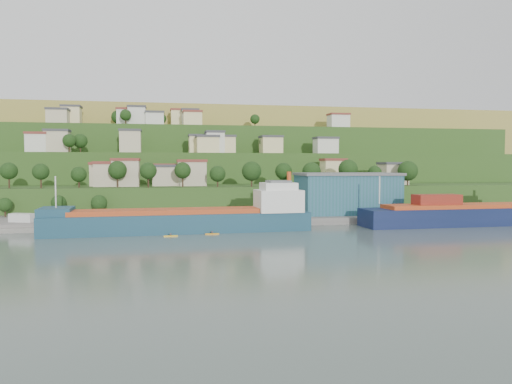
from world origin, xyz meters
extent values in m
plane|color=#4D5D57|center=(0.00, 0.00, 0.00)|extent=(500.00, 500.00, 0.00)
cube|color=slate|center=(20.00, 28.00, 0.00)|extent=(220.00, 26.00, 4.00)
cube|color=slate|center=(-55.00, 22.00, 0.00)|extent=(40.00, 18.00, 2.40)
cube|color=#284719|center=(0.00, 56.00, 0.00)|extent=(260.00, 32.00, 20.00)
cube|color=#284719|center=(0.00, 86.00, 0.00)|extent=(280.00, 32.00, 44.00)
cube|color=#284719|center=(0.00, 116.00, 0.00)|extent=(300.00, 32.00, 70.00)
cube|color=olive|center=(0.00, 190.00, 0.00)|extent=(360.00, 120.00, 96.00)
cube|color=beige|center=(-37.60, 58.20, 13.68)|extent=(8.89, 7.59, 7.35)
cube|color=brown|center=(-37.60, 58.20, 17.80)|extent=(9.49, 8.19, 0.90)
cube|color=beige|center=(-36.04, 53.16, 13.79)|extent=(8.40, 7.03, 7.59)
cube|color=brown|center=(-36.04, 53.16, 18.04)|extent=(9.00, 7.63, 0.90)
cube|color=beige|center=(-29.95, 53.52, 14.33)|extent=(8.87, 8.89, 8.66)
cube|color=brown|center=(-29.95, 53.52, 19.11)|extent=(9.47, 9.49, 0.90)
cube|color=silver|center=(-16.83, 60.29, 13.44)|extent=(8.17, 8.81, 6.87)
cube|color=brown|center=(-16.83, 60.29, 17.32)|extent=(8.77, 9.41, 0.90)
cube|color=beige|center=(-16.35, 56.41, 13.26)|extent=(9.58, 8.73, 6.53)
cube|color=#3F3F44|center=(-16.35, 56.41, 16.98)|extent=(10.18, 9.33, 0.90)
cube|color=beige|center=(-7.58, 54.70, 14.15)|extent=(9.72, 7.98, 8.29)
cube|color=brown|center=(-7.58, 54.70, 18.74)|extent=(10.32, 8.58, 0.90)
cube|color=beige|center=(46.41, 60.47, 14.44)|extent=(8.41, 7.16, 8.89)
cube|color=brown|center=(46.41, 60.47, 19.34)|extent=(9.01, 7.76, 0.90)
cube|color=beige|center=(66.57, 51.46, 13.74)|extent=(8.91, 8.30, 7.48)
cube|color=#3F3F44|center=(66.57, 51.46, 17.93)|extent=(9.51, 8.90, 0.90)
cube|color=silver|center=(-65.76, 88.00, 25.63)|extent=(7.78, 8.51, 7.26)
cube|color=brown|center=(-65.76, 88.00, 29.71)|extent=(8.38, 9.11, 0.90)
cube|color=beige|center=(-58.35, 87.45, 26.22)|extent=(9.08, 7.07, 8.45)
cube|color=#3F3F44|center=(-58.35, 87.45, 30.90)|extent=(9.68, 7.67, 0.90)
cube|color=beige|center=(-30.35, 88.20, 26.46)|extent=(8.33, 7.11, 8.92)
cube|color=#3F3F44|center=(-30.35, 88.20, 31.37)|extent=(8.93, 7.71, 0.90)
cube|color=beige|center=(-3.00, 87.14, 25.52)|extent=(7.47, 7.45, 7.05)
cube|color=#3F3F44|center=(-3.00, 87.14, 29.50)|extent=(8.07, 8.05, 0.90)
cube|color=beige|center=(0.24, 80.46, 25.16)|extent=(8.73, 8.85, 6.33)
cube|color=#3F3F44|center=(0.24, 80.46, 28.78)|extent=(9.33, 9.45, 0.90)
cube|color=silver|center=(3.33, 81.27, 26.10)|extent=(7.18, 7.96, 8.20)
cube|color=#3F3F44|center=(3.33, 81.27, 30.65)|extent=(7.78, 8.56, 0.90)
cube|color=beige|center=(7.40, 86.59, 25.43)|extent=(9.55, 7.26, 6.85)
cube|color=#3F3F44|center=(7.40, 86.59, 29.30)|extent=(10.15, 7.86, 0.90)
cube|color=beige|center=(28.59, 90.13, 25.53)|extent=(8.79, 8.98, 7.05)
cube|color=#3F3F44|center=(28.59, 90.13, 29.50)|extent=(9.39, 9.58, 0.90)
cube|color=silver|center=(52.14, 86.54, 25.27)|extent=(9.38, 7.41, 6.53)
cube|color=#3F3F44|center=(52.14, 86.54, 28.98)|extent=(9.98, 8.01, 0.90)
cube|color=beige|center=(-62.35, 110.81, 38.09)|extent=(8.73, 8.54, 6.17)
cube|color=#3F3F44|center=(-62.35, 110.81, 41.62)|extent=(9.33, 9.14, 0.90)
cube|color=beige|center=(-57.98, 118.38, 39.20)|extent=(8.11, 7.83, 8.40)
cube|color=#3F3F44|center=(-57.98, 118.38, 43.85)|extent=(8.71, 8.43, 0.90)
cube|color=silver|center=(-33.23, 119.32, 38.92)|extent=(9.76, 7.20, 7.85)
cube|color=brown|center=(-33.23, 119.32, 43.30)|extent=(10.36, 7.80, 0.90)
cube|color=silver|center=(-28.98, 117.19, 39.32)|extent=(7.93, 8.41, 8.64)
cube|color=#3F3F44|center=(-28.98, 117.19, 44.09)|extent=(8.53, 9.01, 0.90)
cube|color=silver|center=(-20.84, 114.03, 38.02)|extent=(8.16, 7.42, 6.05)
cube|color=#3F3F44|center=(-20.84, 114.03, 41.50)|extent=(8.76, 8.02, 0.90)
cube|color=beige|center=(-9.81, 121.57, 39.10)|extent=(7.07, 7.03, 8.20)
cube|color=brown|center=(-9.81, 121.57, 43.65)|extent=(7.67, 7.63, 0.90)
cube|color=silver|center=(-4.57, 116.23, 38.86)|extent=(7.69, 7.29, 7.72)
cube|color=#3F3F44|center=(-4.57, 116.23, 43.17)|extent=(8.29, 7.89, 0.90)
cube|color=beige|center=(-3.87, 110.09, 38.13)|extent=(8.32, 7.39, 6.26)
cube|color=brown|center=(-3.87, 110.09, 41.71)|extent=(8.92, 7.99, 0.90)
cube|color=silver|center=(68.02, 114.31, 38.40)|extent=(9.42, 7.41, 6.80)
cube|color=brown|center=(68.02, 114.31, 42.25)|extent=(10.02, 8.01, 0.90)
cylinder|color=#382619|center=(-64.69, 45.45, 11.99)|extent=(0.50, 0.50, 3.98)
sphere|color=black|center=(-64.69, 45.45, 15.42)|extent=(5.26, 5.26, 5.26)
cylinder|color=#382619|center=(-54.92, 43.53, 11.90)|extent=(0.50, 0.50, 3.80)
sphere|color=black|center=(-54.92, 43.53, 15.20)|extent=(5.09, 5.09, 5.09)
cylinder|color=#382619|center=(-43.98, 45.61, 11.46)|extent=(0.50, 0.50, 2.92)
sphere|color=black|center=(-43.98, 45.61, 14.28)|extent=(4.95, 4.95, 4.95)
cylinder|color=#382619|center=(-32.03, 45.67, 12.00)|extent=(0.50, 0.50, 4.00)
sphere|color=black|center=(-32.03, 45.67, 15.64)|extent=(5.95, 5.95, 5.95)
cylinder|color=#382619|center=(-22.21, 42.33, 11.96)|extent=(0.50, 0.50, 3.92)
sphere|color=black|center=(-22.21, 42.33, 15.40)|extent=(5.41, 5.41, 5.41)
cylinder|color=#382619|center=(-11.21, 44.39, 12.00)|extent=(0.50, 0.50, 3.99)
sphere|color=black|center=(-11.21, 44.39, 15.49)|extent=(5.43, 5.43, 5.43)
cylinder|color=#382619|center=(0.16, 42.96, 11.45)|extent=(0.50, 0.50, 2.91)
sphere|color=black|center=(0.16, 42.96, 14.36)|extent=(5.30, 5.30, 5.30)
cylinder|color=#382619|center=(11.44, 42.09, 11.71)|extent=(0.50, 0.50, 3.43)
sphere|color=black|center=(11.44, 42.09, 15.22)|extent=(6.51, 6.51, 6.51)
cylinder|color=#382619|center=(23.28, 45.82, 11.78)|extent=(0.50, 0.50, 3.57)
sphere|color=black|center=(23.28, 45.82, 15.15)|extent=(5.77, 5.77, 5.77)
cylinder|color=#382619|center=(32.98, 44.58, 11.61)|extent=(0.50, 0.50, 3.23)
sphere|color=black|center=(32.98, 44.58, 15.00)|extent=(6.46, 6.46, 6.46)
cylinder|color=#382619|center=(45.56, 42.77, 11.99)|extent=(0.50, 0.50, 3.98)
sphere|color=black|center=(45.56, 42.77, 15.83)|extent=(6.73, 6.73, 6.73)
cylinder|color=#382619|center=(55.80, 43.52, 11.63)|extent=(0.50, 0.50, 3.26)
sphere|color=black|center=(55.80, 43.52, 14.60)|extent=(4.86, 4.86, 4.86)
cylinder|color=#382619|center=(67.76, 42.38, 11.63)|extent=(0.50, 0.50, 3.26)
sphere|color=black|center=(67.76, 42.38, 15.20)|extent=(7.06, 7.06, 7.06)
cylinder|color=#382619|center=(-48.97, 82.65, 23.57)|extent=(0.50, 0.50, 3.14)
sphere|color=black|center=(-48.97, 82.65, 26.66)|extent=(5.50, 5.50, 5.50)
cylinder|color=#382619|center=(-33.58, 110.14, 36.64)|extent=(0.50, 0.50, 3.27)
sphere|color=black|center=(-33.58, 110.14, 39.66)|extent=(5.07, 5.07, 5.07)
cylinder|color=#382619|center=(27.14, 92.20, 23.82)|extent=(0.50, 0.50, 3.64)
sphere|color=black|center=(27.14, 92.20, 27.40)|extent=(6.37, 6.37, 6.37)
cylinder|color=#382619|center=(-37.90, 122.85, 36.64)|extent=(0.50, 0.50, 3.28)
sphere|color=black|center=(-37.90, 122.85, 39.99)|extent=(6.22, 6.22, 6.22)
cylinder|color=#382619|center=(-52.49, 79.43, 23.61)|extent=(0.50, 0.50, 3.21)
sphere|color=black|center=(-52.49, 79.43, 26.59)|extent=(5.03, 5.03, 5.03)
cylinder|color=#382619|center=(-17.84, 119.27, 36.42)|extent=(0.50, 0.50, 2.85)
sphere|color=black|center=(-17.84, 119.27, 39.13)|extent=(4.66, 4.66, 4.66)
cylinder|color=#382619|center=(26.78, 117.91, 36.66)|extent=(0.50, 0.50, 3.31)
sphere|color=black|center=(26.78, 117.91, 39.59)|extent=(4.63, 4.63, 4.63)
cylinder|color=#382619|center=(3.52, 92.95, 23.95)|extent=(0.50, 0.50, 3.91)
sphere|color=black|center=(3.52, 92.95, 27.66)|extent=(6.38, 6.38, 6.38)
cube|color=navy|center=(-13.61, 7.68, 1.45)|extent=(67.96, 13.00, 6.76)
cube|color=#B94118|center=(-15.54, 7.68, 5.41)|extent=(50.52, 10.46, 1.16)
cube|color=navy|center=(-43.56, 7.68, 5.80)|extent=(8.10, 10.89, 1.93)
cube|color=silver|center=(12.47, 7.68, 7.73)|extent=(11.93, 10.06, 5.80)
cube|color=silver|center=(12.47, 7.68, 11.59)|extent=(8.96, 8.03, 1.93)
cube|color=#595B5E|center=(12.47, 7.68, 12.85)|extent=(6.00, 6.00, 0.58)
cylinder|color=#B94118|center=(15.37, 7.68, 14.01)|extent=(1.20, 1.20, 2.90)
cylinder|color=silver|center=(-43.56, 7.68, 10.63)|extent=(0.36, 0.36, 7.73)
cube|color=silver|center=(-40.67, 7.68, 3.67)|extent=(13.90, 11.39, 0.24)
cube|color=#0C1535|center=(69.46, 7.81, 1.41)|extent=(65.23, 11.68, 7.16)
cube|color=#B94118|center=(67.29, 7.81, 5.53)|extent=(47.84, 9.51, 1.08)
cylinder|color=silver|center=(41.26, 7.81, 10.31)|extent=(0.35, 0.35, 7.59)
cube|color=maroon|center=(58.61, 7.81, 7.49)|extent=(13.09, 5.59, 2.82)
cube|color=#1F565D|center=(39.48, 28.04, 8.00)|extent=(30.57, 18.97, 12.00)
cube|color=#595B5E|center=(39.48, 28.04, 14.40)|extent=(31.60, 20.00, 0.80)
cube|color=silver|center=(-54.72, 20.78, 2.75)|extent=(7.18, 5.08, 3.09)
cube|color=silver|center=(-47.21, 18.83, 1.63)|extent=(4.34, 1.75, 0.86)
cube|color=orange|center=(-5.82, 1.74, 0.13)|extent=(3.45, 0.61, 0.26)
sphere|color=#3F3F44|center=(-5.82, 1.74, 0.56)|extent=(0.60, 0.60, 0.60)
cube|color=yellow|center=(-16.00, -0.04, 0.13)|extent=(3.39, 0.81, 0.25)
sphere|color=#3F3F44|center=(-16.00, -0.04, 0.55)|extent=(0.59, 0.59, 0.59)
camera|label=1|loc=(-18.01, -121.14, 17.09)|focal=35.00mm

